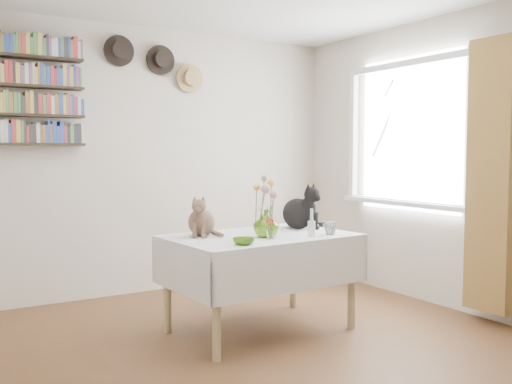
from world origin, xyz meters
TOP-DOWN VIEW (x-y plane):
  - room at (0.00, 0.00)m, footprint 4.08×4.58m
  - window at (1.97, 0.80)m, footprint 0.12×1.52m
  - curtain at (1.90, -0.12)m, footprint 0.12×0.38m
  - dining_table at (0.29, 0.65)m, footprint 1.40×0.95m
  - tabby_cat at (-0.10, 0.84)m, footprint 0.32×0.33m
  - black_cat at (0.74, 0.81)m, footprint 0.34×0.38m
  - flower_vase at (0.27, 0.54)m, footprint 0.25×0.25m
  - green_bowl at (-0.04, 0.33)m, footprint 0.16×0.16m
  - drinking_glass at (0.74, 0.40)m, footprint 0.11×0.11m
  - candlestick at (0.57, 0.39)m, footprint 0.06×0.06m
  - berry_jar at (0.23, 0.42)m, footprint 0.05×0.05m
  - porcelain_figurine at (0.85, 0.70)m, footprint 0.05×0.05m
  - flower_bouquet at (0.27, 0.56)m, footprint 0.17×0.12m
  - bookshelf_unit at (-1.10, 2.16)m, footprint 1.00×0.16m
  - wall_hats at (0.12, 2.19)m, footprint 0.98×0.09m

SIDE VIEW (x-z plane):
  - dining_table at x=0.29m, z-range 0.18..0.90m
  - green_bowl at x=-0.04m, z-range 0.72..0.77m
  - porcelain_figurine at x=0.85m, z-range 0.71..0.81m
  - drinking_glass at x=0.74m, z-range 0.72..0.82m
  - candlestick at x=0.57m, z-range 0.69..0.89m
  - berry_jar at x=0.23m, z-range 0.71..0.89m
  - flower_vase at x=0.27m, z-range 0.72..0.92m
  - tabby_cat at x=-0.10m, z-range 0.72..1.03m
  - black_cat at x=0.74m, z-range 0.72..1.09m
  - flower_bouquet at x=0.27m, z-range 0.87..1.26m
  - curtain at x=1.90m, z-range 0.10..2.20m
  - room at x=0.00m, z-range -0.04..2.54m
  - window at x=1.97m, z-range 0.74..2.06m
  - bookshelf_unit at x=-1.10m, z-range 1.39..2.30m
  - wall_hats at x=0.12m, z-range 1.93..2.41m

